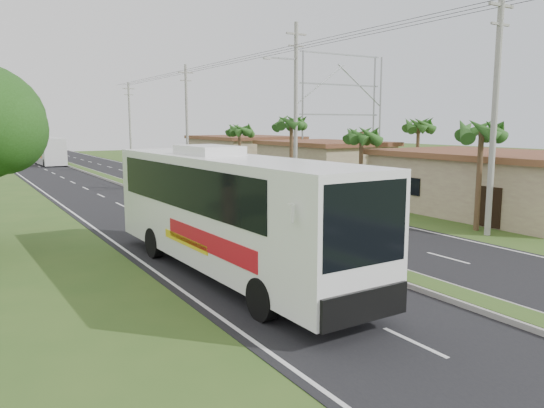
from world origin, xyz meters
TOP-DOWN VIEW (x-y plane):
  - ground at (0.00, 0.00)m, footprint 180.00×180.00m
  - road_asphalt at (0.00, 20.00)m, footprint 14.00×160.00m
  - median_strip at (0.00, 20.00)m, footprint 1.20×160.00m
  - lane_edge_left at (-6.70, 20.00)m, footprint 0.12×160.00m
  - lane_edge_right at (6.70, 20.00)m, footprint 0.12×160.00m
  - shop_near at (14.00, 6.00)m, footprint 8.60×12.60m
  - shop_mid at (14.00, 22.00)m, footprint 7.60×10.60m
  - shop_far at (14.00, 36.00)m, footprint 8.60×11.60m
  - palm_verge_a at (9.00, 3.00)m, footprint 2.40×2.40m
  - palm_verge_b at (9.40, 12.00)m, footprint 2.40×2.40m
  - palm_verge_c at (8.80, 19.00)m, footprint 2.40×2.40m
  - palm_verge_d at (9.30, 28.00)m, footprint 2.40×2.40m
  - palm_behind_shop at (17.50, 15.00)m, footprint 2.40×2.40m
  - utility_pole_a at (8.50, 2.00)m, footprint 1.60×0.28m
  - utility_pole_b at (8.47, 18.00)m, footprint 3.20×0.28m
  - utility_pole_c at (8.50, 38.00)m, footprint 1.60×0.28m
  - utility_pole_d at (8.50, 58.00)m, footprint 1.60×0.28m
  - billboard_lattice at (22.00, 30.00)m, footprint 10.18×1.18m
  - coach_bus_main at (-4.68, 2.46)m, footprint 3.20×13.53m
  - coach_bus_far at (-1.96, 58.85)m, footprint 2.73×11.63m
  - motorcyclist at (0.49, 10.80)m, footprint 1.70×0.87m

SIDE VIEW (x-z plane):
  - ground at x=0.00m, z-range 0.00..0.00m
  - lane_edge_left at x=-6.70m, z-range 0.00..0.00m
  - lane_edge_right at x=6.70m, z-range 0.00..0.00m
  - road_asphalt at x=0.00m, z-range 0.00..0.02m
  - median_strip at x=0.00m, z-range 0.01..0.20m
  - motorcyclist at x=0.49m, z-range -0.28..2.18m
  - shop_near at x=14.00m, z-range 0.02..3.54m
  - shop_mid at x=14.00m, z-range 0.02..3.69m
  - coach_bus_far at x=-1.96m, z-range 0.23..3.60m
  - shop_far at x=14.00m, z-range 0.02..3.84m
  - coach_bus_main at x=-4.68m, z-range 0.22..4.56m
  - palm_verge_b at x=9.40m, z-range 1.83..6.88m
  - palm_verge_d at x=9.30m, z-range 1.92..7.17m
  - palm_verge_a at x=9.00m, z-range 2.02..7.47m
  - palm_behind_shop at x=17.50m, z-range 2.11..7.76m
  - palm_verge_c at x=8.80m, z-range 2.20..8.05m
  - utility_pole_d at x=8.50m, z-range 0.17..10.67m
  - utility_pole_a at x=8.50m, z-range 0.17..11.17m
  - utility_pole_c at x=8.50m, z-range 0.17..11.17m
  - utility_pole_b at x=8.47m, z-range 0.26..12.26m
  - billboard_lattice at x=22.00m, z-range 0.79..12.86m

